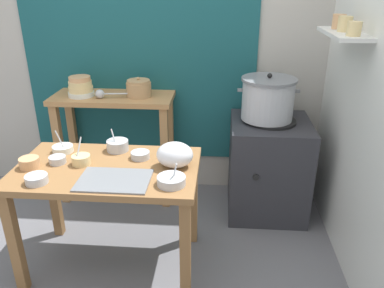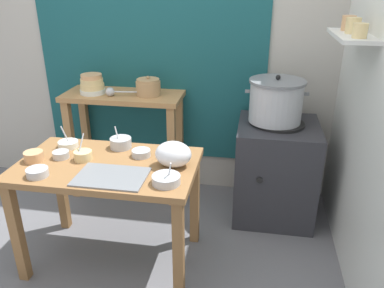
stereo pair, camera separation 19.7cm
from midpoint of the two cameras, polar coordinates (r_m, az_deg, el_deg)
The scene contains 20 objects.
ground_plane at distance 2.78m, azimuth -9.93°, elevation -16.40°, with size 9.00×9.00×0.00m, color slate.
wall_back at distance 3.22m, azimuth -5.34°, elevation 15.20°, with size 4.40×0.12×2.60m.
wall_right at distance 2.42m, azimuth 23.53°, elevation 10.55°, with size 0.30×3.20×2.60m.
prep_table at distance 2.44m, azimuth -14.60°, elevation -5.62°, with size 1.10×0.66×0.72m.
back_shelf_table at distance 3.22m, azimuth -13.11°, elevation 3.21°, with size 0.96×0.40×0.90m.
stove_block at distance 3.09m, azimuth 9.37°, elevation -3.37°, with size 0.60×0.61×0.78m.
steamer_pot at distance 2.90m, azimuth 9.27°, elevation 6.63°, with size 0.45×0.41×0.35m.
clay_pot at distance 3.08m, azimuth -9.73°, elevation 8.11°, with size 0.19×0.19×0.15m.
bowl_stack_enamel at distance 3.19m, azimuth -17.91°, elevation 8.00°, with size 0.20×0.20×0.16m.
ladle at distance 3.09m, azimuth -15.03°, elevation 7.16°, with size 0.31×0.07×0.07m.
serving_tray at distance 2.22m, azimuth -13.97°, elevation -5.27°, with size 0.40×0.28×0.01m, color slate.
plastic_bag at distance 2.28m, azimuth -5.03°, elevation -1.65°, with size 0.22×0.17×0.16m, color white.
prep_bowl_0 at distance 2.12m, azimuth -5.75°, elevation -5.41°, with size 0.16×0.16×0.14m.
prep_bowl_1 at distance 2.52m, azimuth -25.06°, elevation -2.52°, with size 0.12×0.12×0.06m.
prep_bowl_2 at distance 2.66m, azimuth -20.63°, elevation -0.66°, with size 0.13×0.13×0.16m.
prep_bowl_3 at distance 2.57m, azimuth -13.14°, elevation -0.20°, with size 0.14×0.14×0.15m.
prep_bowl_4 at distance 2.44m, azimuth -9.97°, elevation -1.61°, with size 0.12×0.12×0.04m.
prep_bowl_5 at distance 2.52m, azimuth -21.46°, elevation -2.19°, with size 0.10×0.10×0.04m.
prep_bowl_6 at distance 2.33m, azimuth -24.34°, elevation -4.76°, with size 0.12×0.12×0.05m.
prep_bowl_7 at distance 2.45m, azimuth -18.34°, elevation -2.22°, with size 0.11×0.11×0.16m.
Camera 1 is at (0.53, -2.06, 1.77)m, focal length 36.01 mm.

